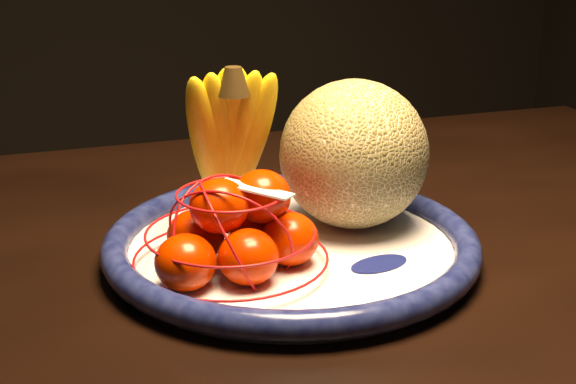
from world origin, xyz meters
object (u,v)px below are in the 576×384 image
object	(u,v)px
cantaloupe	(354,154)
banana_bunch	(229,138)
fruit_bowl	(291,245)
dining_table	(265,301)
mandarin_bag	(236,233)

from	to	relation	value
cantaloupe	banana_bunch	xyz separation A→B (m)	(-0.13, 0.05, 0.02)
fruit_bowl	cantaloupe	world-z (taller)	cantaloupe
dining_table	banana_bunch	world-z (taller)	banana_bunch
dining_table	mandarin_bag	distance (m)	0.17
fruit_bowl	mandarin_bag	size ratio (longest dim) A/B	1.97
cantaloupe	banana_bunch	size ratio (longest dim) A/B	0.82
dining_table	cantaloupe	distance (m)	0.20
banana_bunch	cantaloupe	bearing A→B (deg)	-15.63
banana_bunch	mandarin_bag	size ratio (longest dim) A/B	0.99
fruit_bowl	mandarin_bag	distance (m)	0.09
cantaloupe	banana_bunch	bearing A→B (deg)	159.43
banana_bunch	mandarin_bag	world-z (taller)	banana_bunch
fruit_bowl	cantaloupe	size ratio (longest dim) A/B	2.41
dining_table	banana_bunch	distance (m)	0.19
dining_table	cantaloupe	world-z (taller)	cantaloupe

